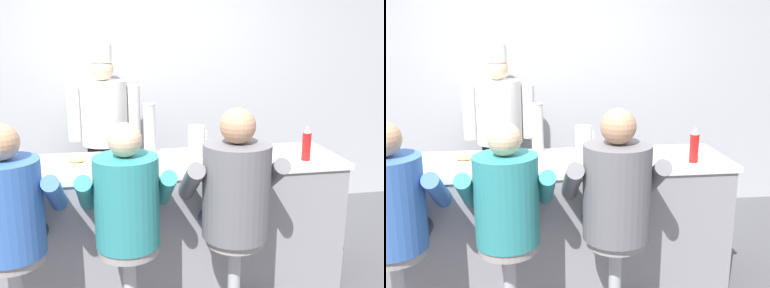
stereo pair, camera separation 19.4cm
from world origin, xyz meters
TOP-DOWN VIEW (x-y plane):
  - wall_back at (0.00, 1.87)m, footprint 10.00×0.06m
  - diner_counter at (0.00, 0.33)m, footprint 2.55×0.67m
  - ketchup_bottle_red at (0.98, 0.16)m, footprint 0.06×0.06m
  - mustard_bottle_yellow at (0.35, 0.09)m, footprint 0.06×0.06m
  - hot_sauce_bottle_orange at (0.52, 0.14)m, footprint 0.03×0.03m
  - water_pitcher_clear at (0.24, 0.40)m, footprint 0.13×0.12m
  - breakfast_plate at (-0.60, 0.35)m, footprint 0.25×0.25m
  - cereal_bowl at (-0.26, 0.38)m, footprint 0.15×0.15m
  - cup_stack_steel at (-0.08, 0.56)m, footprint 0.09×0.09m
  - diner_seated_blue at (-0.94, -0.22)m, footprint 0.58×0.57m
  - diner_seated_teal at (-0.29, -0.22)m, footprint 0.57×0.56m
  - diner_seated_grey at (0.36, -0.22)m, footprint 0.62×0.61m
  - cook_in_whites_near at (-0.41, 1.56)m, footprint 0.68×0.43m

SIDE VIEW (x-z plane):
  - diner_counter at x=0.00m, z-range 0.00..0.96m
  - diner_seated_teal at x=-0.29m, z-range 0.16..1.51m
  - diner_seated_blue at x=-0.94m, z-range 0.16..1.53m
  - diner_seated_grey at x=0.36m, z-range 0.16..1.58m
  - cook_in_whites_near at x=-0.41m, z-range 0.09..1.81m
  - breakfast_plate at x=-0.60m, z-range 0.94..0.99m
  - cereal_bowl at x=-0.26m, z-range 0.95..1.00m
  - hot_sauce_bottle_orange at x=0.52m, z-range 0.95..1.10m
  - mustard_bottle_yellow at x=0.35m, z-range 0.95..1.15m
  - water_pitcher_clear at x=0.24m, z-range 0.95..1.18m
  - ketchup_bottle_red at x=0.98m, z-range 0.95..1.19m
  - cup_stack_steel at x=-0.08m, z-range 0.96..1.33m
  - wall_back at x=0.00m, z-range 0.00..2.70m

